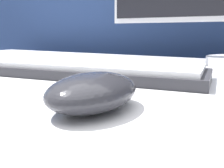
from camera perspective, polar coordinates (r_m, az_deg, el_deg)
partition_panel at (r=0.94m, az=20.37°, el=1.00°), size 5.00×0.03×1.32m
computer_mouse_near at (r=0.25m, az=-3.70°, el=-1.71°), size 0.08×0.11×0.04m
keyboard at (r=0.45m, az=-4.00°, el=3.13°), size 0.39×0.17×0.02m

